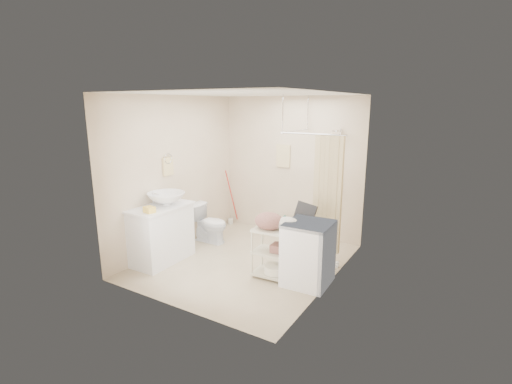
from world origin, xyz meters
TOP-DOWN VIEW (x-y plane):
  - floor at (0.00, 0.00)m, footprint 3.20×3.20m
  - ceiling at (0.00, 0.00)m, footprint 2.80×3.20m
  - wall_back at (0.00, 1.60)m, footprint 2.80×0.04m
  - wall_front at (0.00, -1.60)m, footprint 2.80×0.04m
  - wall_left at (-1.40, 0.00)m, footprint 0.04×3.20m
  - wall_right at (1.40, 0.00)m, footprint 0.04×3.20m
  - vanity at (-1.16, -0.65)m, footprint 0.59×1.04m
  - sink at (-1.11, -0.55)m, footprint 0.69×0.69m
  - counter_basket at (-1.03, -0.98)m, footprint 0.18×0.15m
  - floor_basket at (-1.03, -0.93)m, footprint 0.29×0.24m
  - toilet at (-1.04, 0.43)m, footprint 0.68×0.39m
  - mop at (-1.30, 1.46)m, footprint 0.13×0.13m
  - potted_plant_a at (-0.05, 1.46)m, footprint 0.21×0.16m
  - potted_plant_b at (0.13, 1.45)m, footprint 0.23×0.23m
  - hanging_towel at (-0.15, 1.58)m, footprint 0.28×0.03m
  - towel_ring at (-1.38, -0.20)m, footprint 0.04×0.22m
  - tp_holder at (-1.36, 0.05)m, footprint 0.08×0.12m
  - shower at (0.85, 1.05)m, footprint 1.10×1.10m
  - shampoo_bottle_a at (0.59, 1.51)m, footprint 0.11×0.11m
  - shampoo_bottle_b at (0.70, 1.51)m, footprint 0.08×0.08m
  - washing_machine at (1.14, -0.16)m, footprint 0.63×0.65m
  - laundry_rack at (0.68, -0.25)m, footprint 0.66×0.41m
  - ironing_board at (0.88, 0.05)m, footprint 0.32×0.12m

SIDE VIEW (x-z plane):
  - floor at x=0.00m, z-range 0.00..0.00m
  - floor_basket at x=-1.03m, z-range 0.00..0.14m
  - potted_plant_b at x=0.13m, z-range 0.00..0.33m
  - potted_plant_a at x=-0.05m, z-range 0.00..0.37m
  - toilet at x=-1.04m, z-range 0.00..0.69m
  - laundry_rack at x=0.68m, z-range 0.00..0.88m
  - washing_machine at x=1.14m, z-range 0.00..0.89m
  - vanity at x=-1.16m, z-range 0.00..0.91m
  - ironing_board at x=0.88m, z-range 0.00..1.10m
  - mop at x=-1.30m, z-range 0.00..1.15m
  - tp_holder at x=-1.36m, z-range 0.65..0.79m
  - counter_basket at x=-1.03m, z-range 0.91..1.00m
  - sink at x=-1.11m, z-range 0.91..1.11m
  - shower at x=0.85m, z-range 0.00..2.10m
  - wall_back at x=0.00m, z-range 0.00..2.60m
  - wall_front at x=0.00m, z-range 0.00..2.60m
  - wall_left at x=-1.40m, z-range 0.00..2.60m
  - wall_right at x=1.40m, z-range 0.00..2.60m
  - shampoo_bottle_b at x=0.70m, z-range 1.32..1.48m
  - shampoo_bottle_a at x=0.59m, z-range 1.32..1.57m
  - towel_ring at x=-1.38m, z-range 1.30..1.64m
  - hanging_towel at x=-0.15m, z-range 1.29..1.71m
  - ceiling at x=0.00m, z-range 2.58..2.62m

